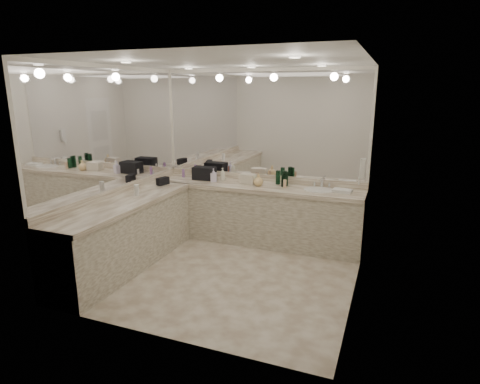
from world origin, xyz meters
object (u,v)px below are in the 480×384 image
at_px(soap_bottle_a, 223,174).
at_px(black_toiletry_bag, 204,173).
at_px(hand_towel, 342,191).
at_px(soap_bottle_b, 214,175).
at_px(wall_phone, 363,168).
at_px(soap_bottle_c, 258,180).
at_px(cream_cosmetic_case, 248,179).
at_px(sink, 319,191).

bearing_deg(soap_bottle_a, black_toiletry_bag, -179.15).
height_order(hand_towel, soap_bottle_b, soap_bottle_b).
height_order(wall_phone, soap_bottle_c, wall_phone).
distance_m(soap_bottle_a, soap_bottle_c, 0.65).
xyz_separation_m(wall_phone, cream_cosmetic_case, (-1.69, 0.53, -0.38)).
relative_size(wall_phone, soap_bottle_c, 1.31).
bearing_deg(sink, cream_cosmetic_case, 178.50).
height_order(black_toiletry_bag, cream_cosmetic_case, black_toiletry_bag).
distance_m(hand_towel, soap_bottle_c, 1.22).
distance_m(sink, black_toiletry_bag, 1.85).
distance_m(cream_cosmetic_case, soap_bottle_c, 0.22).
distance_m(wall_phone, cream_cosmetic_case, 1.82).
bearing_deg(soap_bottle_c, black_toiletry_bag, 172.66).
relative_size(sink, soap_bottle_a, 2.15).
height_order(soap_bottle_a, soap_bottle_c, soap_bottle_a).
relative_size(black_toiletry_bag, soap_bottle_c, 1.88).
distance_m(soap_bottle_b, soap_bottle_c, 0.74).
height_order(black_toiletry_bag, soap_bottle_b, soap_bottle_b).
height_order(black_toiletry_bag, soap_bottle_c, black_toiletry_bag).
height_order(wall_phone, cream_cosmetic_case, wall_phone).
xyz_separation_m(wall_phone, hand_towel, (-0.28, 0.50, -0.43)).
bearing_deg(soap_bottle_c, soap_bottle_b, 179.05).
height_order(cream_cosmetic_case, soap_bottle_b, soap_bottle_b).
relative_size(soap_bottle_b, soap_bottle_c, 1.14).
relative_size(cream_cosmetic_case, hand_towel, 0.94).
height_order(hand_towel, soap_bottle_c, soap_bottle_c).
bearing_deg(wall_phone, hand_towel, 119.31).
relative_size(soap_bottle_a, soap_bottle_c, 1.11).
bearing_deg(cream_cosmetic_case, wall_phone, -10.51).
bearing_deg(soap_bottle_c, sink, 3.73).
distance_m(black_toiletry_bag, cream_cosmetic_case, 0.75).
bearing_deg(sink, soap_bottle_b, -178.38).
xyz_separation_m(black_toiletry_bag, hand_towel, (2.16, -0.06, -0.08)).
xyz_separation_m(cream_cosmetic_case, soap_bottle_b, (-0.54, -0.07, 0.03)).
bearing_deg(sink, hand_towel, 0.87).
distance_m(black_toiletry_bag, hand_towel, 2.17).
relative_size(hand_towel, soap_bottle_a, 1.27).
relative_size(sink, soap_bottle_c, 2.39).
distance_m(sink, cream_cosmetic_case, 1.09).
distance_m(wall_phone, black_toiletry_bag, 2.54).
xyz_separation_m(wall_phone, black_toiletry_bag, (-2.45, 0.56, -0.35)).
relative_size(hand_towel, soap_bottle_b, 1.24).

